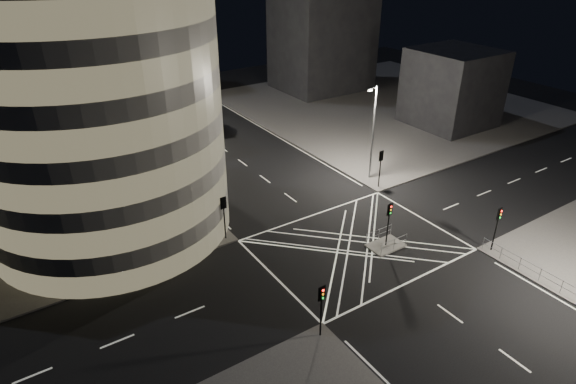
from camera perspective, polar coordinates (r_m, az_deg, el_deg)
ground at (r=41.27m, az=8.03°, el=-6.25°), size 120.00×120.00×0.00m
sidewalk_far_right at (r=77.30m, az=11.53°, el=10.16°), size 42.00×42.00×0.15m
central_island at (r=41.52m, az=11.50°, el=-6.23°), size 3.00×2.00×0.15m
office_tower_curved at (r=45.13m, az=-29.61°, el=11.12°), size 30.00×29.00×27.20m
building_right_far at (r=83.09m, az=4.03°, el=17.26°), size 14.00×12.00×15.00m
building_right_near at (r=69.63m, az=18.88°, el=11.64°), size 10.00×10.00×10.00m
building_far_end at (r=86.46m, az=-20.81°, el=16.95°), size 18.00×8.00×18.00m
tree_a at (r=40.74m, az=-11.30°, el=0.79°), size 4.76×4.76×7.38m
tree_b at (r=45.58m, az=-14.36°, el=4.53°), size 5.13×5.13×8.36m
tree_c at (r=51.33m, az=-16.55°, el=5.56°), size 4.63×4.63×6.96m
tree_d at (r=56.43m, az=-18.64°, el=8.46°), size 5.63×5.63×8.63m
tree_e at (r=62.47m, az=-20.00°, el=8.55°), size 4.21×4.21×6.27m
traffic_signal_fl at (r=40.41m, az=-7.62°, el=-2.15°), size 0.55×0.22×4.00m
traffic_signal_nl at (r=30.82m, az=3.99°, el=-12.85°), size 0.55×0.22×4.00m
traffic_signal_fr at (r=49.52m, az=10.93°, el=3.49°), size 0.55×0.22×4.00m
traffic_signal_nr at (r=42.06m, az=23.60°, el=-3.17°), size 0.55×0.22×4.00m
traffic_signal_island at (r=40.02m, az=11.88°, el=-2.86°), size 0.55×0.22×4.00m
street_lamp_left_near at (r=43.30m, az=-11.66°, el=3.55°), size 1.25×0.25×10.00m
street_lamp_left_far at (r=59.45m, az=-18.49°, el=9.44°), size 1.25×0.25×10.00m
street_lamp_right_far at (r=50.40m, az=10.02°, el=7.25°), size 1.25×0.25×10.00m
railing_near_right at (r=40.80m, az=28.68°, el=-9.19°), size 0.06×11.70×1.10m
railing_island_south at (r=40.67m, az=12.45°, el=-6.08°), size 2.80×0.06×1.10m
railing_island_north at (r=41.70m, az=10.73°, el=-4.95°), size 2.80×0.06×1.10m
sedan at (r=64.71m, az=-8.57°, el=7.58°), size 3.32×5.13×1.60m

